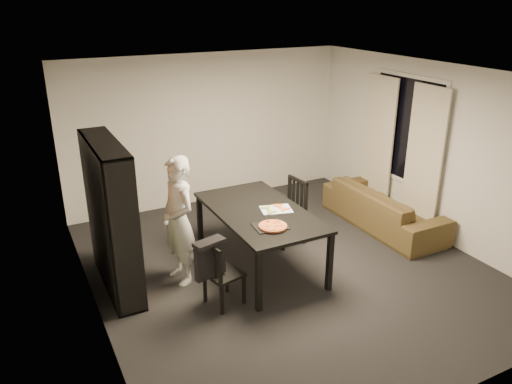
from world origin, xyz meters
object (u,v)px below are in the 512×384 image
dining_table (259,215)px  chair_right (291,206)px  person (179,221)px  baking_tray (270,226)px  pepperoni_pizza (273,226)px  sofa (384,208)px  chair_left (218,270)px  bookshelf (111,217)px

dining_table → chair_right: 0.92m
person → dining_table: bearing=72.9°
person → baking_tray: person is taller
dining_table → pepperoni_pizza: 0.57m
chair_right → person: size_ratio=0.58×
chair_right → sofa: bearing=74.6°
dining_table → chair_left: bearing=-144.2°
dining_table → person: size_ratio=1.18×
chair_left → pepperoni_pizza: bearing=-98.5°
baking_tray → pepperoni_pizza: size_ratio=1.14×
bookshelf → dining_table: (1.83, -0.39, -0.20)m
person → sofa: size_ratio=0.77×
dining_table → person: (-1.07, 0.14, 0.09)m
person → sofa: (3.42, 0.08, -0.52)m
pepperoni_pizza → sofa: 2.63m
chair_right → chair_left: bearing=-63.2°
chair_right → baking_tray: chair_right is taller
person → baking_tray: 1.15m
dining_table → chair_left: chair_left is taller
sofa → chair_left: bearing=104.7°
bookshelf → baking_tray: bookshelf is taller
baking_tray → chair_right: bearing=47.3°
bookshelf → pepperoni_pizza: (1.73, -0.94, -0.10)m
bookshelf → person: bearing=-18.0°
bookshelf → chair_right: size_ratio=1.95×
dining_table → chair_right: bearing=30.7°
bookshelf → sofa: (4.18, -0.17, -0.63)m
dining_table → baking_tray: size_ratio=4.95×
sofa → bookshelf: bearing=87.6°
pepperoni_pizza → sofa: size_ratio=0.16×
person → pepperoni_pizza: person is taller
bookshelf → baking_tray: size_ratio=4.75×
dining_table → sofa: dining_table is taller
dining_table → sofa: size_ratio=0.91×
chair_right → sofa: (1.58, -0.24, -0.24)m
bookshelf → dining_table: bearing=-12.0°
bookshelf → chair_left: 1.48m
sofa → dining_table: bearing=95.3°
dining_table → person: 1.08m
bookshelf → chair_left: (0.97, -1.01, -0.47)m
chair_left → pepperoni_pizza: size_ratio=2.39×
chair_left → sofa: 3.33m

